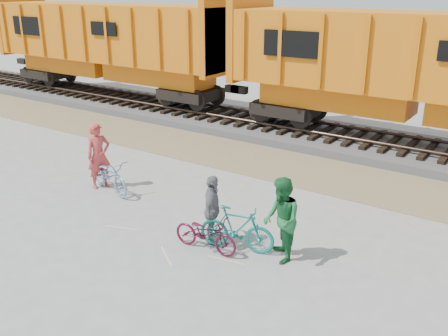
{
  "coord_description": "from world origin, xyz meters",
  "views": [
    {
      "loc": [
        7.37,
        -8.45,
        5.61
      ],
      "look_at": [
        0.49,
        1.5,
        1.2
      ],
      "focal_mm": 40.0,
      "sensor_mm": 36.0,
      "label": 1
    }
  ],
  "objects_px": {
    "hopper_car_left": "(109,43)",
    "bicycle_blue": "(109,175)",
    "person_solo": "(99,156)",
    "person_man": "(281,220)",
    "person_woman": "(212,210)",
    "bicycle_maroon": "(205,233)",
    "bicycle_teal": "(237,229)",
    "hopper_car_center": "(426,70)"
  },
  "relations": [
    {
      "from": "hopper_car_center",
      "to": "bicycle_maroon",
      "type": "height_order",
      "value": "hopper_car_center"
    },
    {
      "from": "bicycle_teal",
      "to": "bicycle_maroon",
      "type": "relative_size",
      "value": 1.09
    },
    {
      "from": "bicycle_teal",
      "to": "bicycle_maroon",
      "type": "height_order",
      "value": "bicycle_teal"
    },
    {
      "from": "hopper_car_left",
      "to": "person_solo",
      "type": "relative_size",
      "value": 7.22
    },
    {
      "from": "hopper_car_left",
      "to": "hopper_car_center",
      "type": "relative_size",
      "value": 1.0
    },
    {
      "from": "hopper_car_left",
      "to": "bicycle_teal",
      "type": "height_order",
      "value": "hopper_car_left"
    },
    {
      "from": "bicycle_maroon",
      "to": "bicycle_teal",
      "type": "bearing_deg",
      "value": -57.3
    },
    {
      "from": "bicycle_blue",
      "to": "person_solo",
      "type": "bearing_deg",
      "value": 92.92
    },
    {
      "from": "person_solo",
      "to": "person_man",
      "type": "distance_m",
      "value": 6.44
    },
    {
      "from": "bicycle_maroon",
      "to": "person_solo",
      "type": "xyz_separation_m",
      "value": [
        -4.83,
        1.29,
        0.55
      ]
    },
    {
      "from": "bicycle_teal",
      "to": "person_man",
      "type": "height_order",
      "value": "person_man"
    },
    {
      "from": "bicycle_teal",
      "to": "person_man",
      "type": "xyz_separation_m",
      "value": [
        1.0,
        0.2,
        0.42
      ]
    },
    {
      "from": "bicycle_maroon",
      "to": "person_woman",
      "type": "height_order",
      "value": "person_woman"
    },
    {
      "from": "bicycle_blue",
      "to": "person_man",
      "type": "distance_m",
      "value": 5.95
    },
    {
      "from": "bicycle_teal",
      "to": "bicycle_blue",
      "type": "bearing_deg",
      "value": 66.55
    },
    {
      "from": "hopper_car_center",
      "to": "person_woman",
      "type": "xyz_separation_m",
      "value": [
        -2.18,
        -9.09,
        -2.18
      ]
    },
    {
      "from": "person_woman",
      "to": "bicycle_teal",
      "type": "bearing_deg",
      "value": -114.02
    },
    {
      "from": "hopper_car_left",
      "to": "person_woman",
      "type": "relative_size",
      "value": 8.5
    },
    {
      "from": "person_solo",
      "to": "person_man",
      "type": "height_order",
      "value": "person_solo"
    },
    {
      "from": "bicycle_blue",
      "to": "person_woman",
      "type": "height_order",
      "value": "person_woman"
    },
    {
      "from": "hopper_car_center",
      "to": "person_solo",
      "type": "height_order",
      "value": "hopper_car_center"
    },
    {
      "from": "person_woman",
      "to": "person_man",
      "type": "bearing_deg",
      "value": -107.69
    },
    {
      "from": "hopper_car_center",
      "to": "person_woman",
      "type": "distance_m",
      "value": 9.6
    },
    {
      "from": "person_solo",
      "to": "bicycle_maroon",
      "type": "bearing_deg",
      "value": -83.72
    },
    {
      "from": "hopper_car_center",
      "to": "bicycle_blue",
      "type": "height_order",
      "value": "hopper_car_center"
    },
    {
      "from": "hopper_car_left",
      "to": "person_woman",
      "type": "height_order",
      "value": "hopper_car_left"
    },
    {
      "from": "hopper_car_center",
      "to": "bicycle_maroon",
      "type": "distance_m",
      "value": 10.05
    },
    {
      "from": "bicycle_maroon",
      "to": "person_man",
      "type": "bearing_deg",
      "value": -71.94
    },
    {
      "from": "hopper_car_left",
      "to": "bicycle_blue",
      "type": "relative_size",
      "value": 7.41
    },
    {
      "from": "bicycle_teal",
      "to": "bicycle_maroon",
      "type": "distance_m",
      "value": 0.71
    },
    {
      "from": "hopper_car_left",
      "to": "bicycle_blue",
      "type": "distance_m",
      "value": 12.2
    },
    {
      "from": "person_man",
      "to": "person_woman",
      "type": "bearing_deg",
      "value": -123.8
    },
    {
      "from": "bicycle_maroon",
      "to": "hopper_car_left",
      "type": "bearing_deg",
      "value": 50.48
    },
    {
      "from": "hopper_car_left",
      "to": "bicycle_maroon",
      "type": "height_order",
      "value": "hopper_car_left"
    },
    {
      "from": "bicycle_teal",
      "to": "hopper_car_left",
      "type": "bearing_deg",
      "value": 41.66
    },
    {
      "from": "person_solo",
      "to": "person_man",
      "type": "xyz_separation_m",
      "value": [
        6.4,
        -0.68,
        -0.03
      ]
    },
    {
      "from": "hopper_car_left",
      "to": "bicycle_blue",
      "type": "height_order",
      "value": "hopper_car_left"
    },
    {
      "from": "bicycle_teal",
      "to": "hopper_car_center",
      "type": "bearing_deg",
      "value": -23.89
    },
    {
      "from": "bicycle_maroon",
      "to": "person_woman",
      "type": "relative_size",
      "value": 0.97
    },
    {
      "from": "bicycle_blue",
      "to": "bicycle_teal",
      "type": "bearing_deg",
      "value": -84.82
    },
    {
      "from": "hopper_car_left",
      "to": "bicycle_teal",
      "type": "relative_size",
      "value": 8.04
    },
    {
      "from": "bicycle_blue",
      "to": "person_solo",
      "type": "height_order",
      "value": "person_solo"
    }
  ]
}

